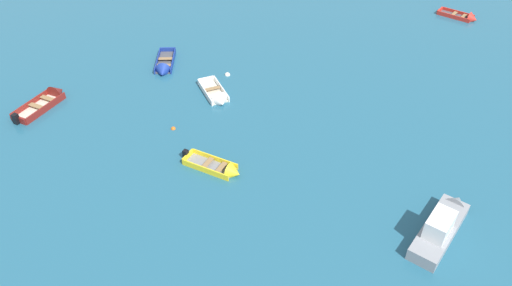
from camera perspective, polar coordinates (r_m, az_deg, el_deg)
name	(u,v)px	position (r m, az deg, el deg)	size (l,w,h in m)	color
rowboat_maroon_outer_right	(49,99)	(40.09, -22.98, 4.75)	(3.82, 4.42, 1.40)	beige
rowboat_white_center	(218,97)	(37.28, -4.49, 5.33)	(2.15, 4.11, 1.29)	beige
rowboat_red_outer_left	(466,18)	(53.81, 23.27, 13.28)	(3.41, 3.71, 1.23)	#4C4C51
motor_launch_grey_foreground_center	(442,224)	(28.75, 20.89, -8.86)	(5.21, 4.86, 2.14)	gray
rowboat_yellow_far_back	(222,169)	(30.80, -3.96, -3.04)	(3.78, 3.34, 1.15)	gray
rowboat_deep_blue_far_right	(164,68)	(41.66, -10.70, 8.62)	(2.02, 4.54, 1.26)	#4C4C51
mooring_buoy_far_field	(227,75)	(40.40, -3.35, 7.91)	(0.45, 0.45, 0.45)	silver
mooring_buoy_midfield	(173,129)	(34.77, -9.62, 1.64)	(0.33, 0.33, 0.33)	orange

